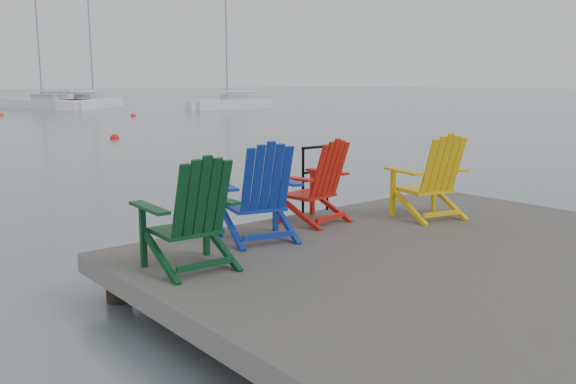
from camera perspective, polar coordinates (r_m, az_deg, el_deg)
ground at (r=6.66m, az=15.31°, el=-9.74°), size 400.00×400.00×0.00m
dock at (r=6.55m, az=15.46°, el=-6.88°), size 6.00×5.00×1.40m
handrail at (r=8.17m, az=2.59°, el=1.85°), size 0.48×0.04×0.90m
chair_green at (r=5.70m, az=-9.01°, el=-1.97°), size 0.89×0.83×1.07m
chair_blue at (r=6.67m, az=-2.68°, el=0.03°), size 1.01×0.96×1.10m
chair_red at (r=7.54m, az=2.70°, el=0.99°), size 0.91×0.85×1.04m
chair_yellow at (r=8.00m, az=13.29°, el=1.43°), size 0.99×0.94×1.08m
sailboat_near at (r=55.28m, az=-21.66°, el=7.61°), size 5.39×8.72×11.77m
sailboat_mid at (r=55.56m, az=-17.91°, el=7.84°), size 7.60×7.37×11.60m
sailboat_far at (r=51.23m, az=-5.34°, el=8.13°), size 6.66×2.19×9.29m
buoy_a at (r=25.18m, az=-15.92°, el=4.79°), size 0.38×0.38×0.38m
buoy_c at (r=41.38m, az=-14.28°, el=6.86°), size 0.36×0.36×0.36m
buoy_d at (r=45.01m, az=-25.25°, el=6.46°), size 0.37×0.37×0.37m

